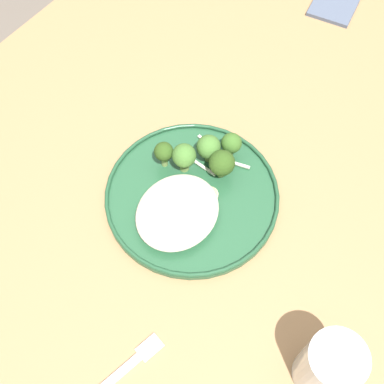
% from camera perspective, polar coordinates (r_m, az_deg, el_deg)
% --- Properties ---
extents(ground, '(6.00, 6.00, 0.00)m').
position_cam_1_polar(ground, '(1.54, 0.31, -12.14)').
color(ground, '#665B51').
extents(wooden_dining_table, '(1.40, 1.00, 0.74)m').
position_cam_1_polar(wooden_dining_table, '(0.94, 0.49, 0.16)').
color(wooden_dining_table, '#9E754C').
rests_on(wooden_dining_table, ground).
extents(dinner_plate, '(0.29, 0.29, 0.02)m').
position_cam_1_polar(dinner_plate, '(0.83, 0.00, -0.39)').
color(dinner_plate, '#235133').
rests_on(dinner_plate, wooden_dining_table).
extents(noodle_bed, '(0.14, 0.13, 0.03)m').
position_cam_1_polar(noodle_bed, '(0.79, -1.69, -2.26)').
color(noodle_bed, beige).
rests_on(noodle_bed, dinner_plate).
extents(seared_scallop_right_edge, '(0.03, 0.03, 0.01)m').
position_cam_1_polar(seared_scallop_right_edge, '(0.80, -4.01, -3.04)').
color(seared_scallop_right_edge, '#DBB77A').
rests_on(seared_scallop_right_edge, dinner_plate).
extents(seared_scallop_left_edge, '(0.03, 0.03, 0.02)m').
position_cam_1_polar(seared_scallop_left_edge, '(0.80, -1.63, -2.70)').
color(seared_scallop_left_edge, '#DBB77A').
rests_on(seared_scallop_left_edge, dinner_plate).
extents(seared_scallop_center_golden, '(0.02, 0.02, 0.01)m').
position_cam_1_polar(seared_scallop_center_golden, '(0.79, -0.82, -4.51)').
color(seared_scallop_center_golden, '#DBB77A').
rests_on(seared_scallop_center_golden, dinner_plate).
extents(seared_scallop_half_hidden, '(0.03, 0.03, 0.01)m').
position_cam_1_polar(seared_scallop_half_hidden, '(0.81, -1.79, -1.00)').
color(seared_scallop_half_hidden, '#DBB77A').
rests_on(seared_scallop_half_hidden, dinner_plate).
extents(seared_scallop_rear_pale, '(0.03, 0.03, 0.01)m').
position_cam_1_polar(seared_scallop_rear_pale, '(0.82, 2.02, -0.37)').
color(seared_scallop_rear_pale, beige).
rests_on(seared_scallop_rear_pale, dinner_plate).
extents(broccoli_floret_left_leaning, '(0.03, 0.03, 0.06)m').
position_cam_1_polar(broccoli_floret_left_leaning, '(0.83, -3.24, 4.56)').
color(broccoli_floret_left_leaning, '#89A356').
rests_on(broccoli_floret_left_leaning, dinner_plate).
extents(broccoli_floret_front_edge, '(0.04, 0.04, 0.06)m').
position_cam_1_polar(broccoli_floret_front_edge, '(0.82, -0.91, 4.10)').
color(broccoli_floret_front_edge, '#89A356').
rests_on(broccoli_floret_front_edge, dinner_plate).
extents(broccoli_floret_split_head, '(0.04, 0.04, 0.05)m').
position_cam_1_polar(broccoli_floret_split_head, '(0.85, 4.51, 5.55)').
color(broccoli_floret_split_head, '#7A994C').
rests_on(broccoli_floret_split_head, dinner_plate).
extents(broccoli_floret_beside_noodles, '(0.04, 0.04, 0.06)m').
position_cam_1_polar(broccoli_floret_beside_noodles, '(0.84, 1.90, 5.14)').
color(broccoli_floret_beside_noodles, '#7A994C').
rests_on(broccoli_floret_beside_noodles, dinner_plate).
extents(broccoli_floret_center_pile, '(0.04, 0.04, 0.06)m').
position_cam_1_polar(broccoli_floret_center_pile, '(0.82, 3.42, 3.31)').
color(broccoli_floret_center_pile, '#7A994C').
rests_on(broccoli_floret_center_pile, dinner_plate).
extents(onion_sliver_pale_crescent, '(0.02, 0.05, 0.00)m').
position_cam_1_polar(onion_sliver_pale_crescent, '(0.86, 4.95, 3.28)').
color(onion_sliver_pale_crescent, silver).
rests_on(onion_sliver_pale_crescent, dinner_plate).
extents(onion_sliver_long_sliver, '(0.01, 0.05, 0.00)m').
position_cam_1_polar(onion_sliver_long_sliver, '(0.85, 1.38, 3.04)').
color(onion_sliver_long_sliver, silver).
rests_on(onion_sliver_long_sliver, dinner_plate).
extents(onion_sliver_short_strip, '(0.01, 0.06, 0.00)m').
position_cam_1_polar(onion_sliver_short_strip, '(0.87, 2.67, 4.25)').
color(onion_sliver_short_strip, silver).
rests_on(onion_sliver_short_strip, dinner_plate).
extents(onion_sliver_curled_piece, '(0.01, 0.04, 0.00)m').
position_cam_1_polar(onion_sliver_curled_piece, '(0.88, 1.70, 5.73)').
color(onion_sliver_curled_piece, silver).
rests_on(onion_sliver_curled_piece, dinner_plate).
extents(water_glass, '(0.08, 0.08, 0.11)m').
position_cam_1_polar(water_glass, '(0.71, 15.18, -18.77)').
color(water_glass, silver).
rests_on(water_glass, wooden_dining_table).
extents(dinner_fork, '(0.19, 0.06, 0.00)m').
position_cam_1_polar(dinner_fork, '(0.75, -9.13, -20.46)').
color(dinner_fork, silver).
rests_on(dinner_fork, wooden_dining_table).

